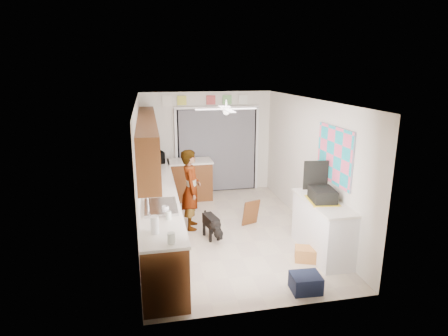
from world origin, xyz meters
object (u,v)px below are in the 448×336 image
cup (165,209)px  cardboard_box (306,254)px  dog (211,226)px  paper_towel_roll (155,225)px  suitcase (322,195)px  man (191,189)px  microwave (155,157)px  soap_bottle (151,177)px  navy_crate (306,283)px

cup → cardboard_box: 2.40m
cardboard_box → dog: size_ratio=0.58×
paper_towel_roll → suitcase: size_ratio=0.50×
cup → man: 1.56m
microwave → cardboard_box: bearing=-163.9°
microwave → cup: 3.12m
soap_bottle → dog: bearing=-28.7°
suitcase → man: bearing=151.0°
paper_towel_roll → microwave: bearing=88.3°
man → dog: (0.29, -0.54, -0.54)m
microwave → soap_bottle: 1.65m
suitcase → dog: (-1.70, 0.94, -0.80)m
paper_towel_roll → navy_crate: (2.04, -0.29, -0.94)m
paper_towel_roll → suitcase: (2.72, 0.73, -0.02)m
cardboard_box → man: (-1.67, 1.68, 0.68)m
microwave → cardboard_box: 4.18m
microwave → man: man is taller
cup → dog: cup is taller
dog → cup: bearing=-146.3°
soap_bottle → dog: soap_bottle is taller
dog → microwave: bearing=99.3°
cup → cardboard_box: bearing=-6.2°
suitcase → man: man is taller
soap_bottle → microwave: bearing=85.6°
suitcase → dog: suitcase is taller
microwave → paper_towel_roll: bearing=160.3°
dog → man: bearing=105.6°
navy_crate → dog: dog is taller
cardboard_box → cup: bearing=173.8°
cup → man: size_ratio=0.07×
cup → cardboard_box: (2.23, -0.24, -0.87)m
cup → dog: bearing=46.8°
dog → navy_crate: bearing=-75.5°
paper_towel_roll → navy_crate: paper_towel_roll is taller
soap_bottle → navy_crate: 3.39m
suitcase → dog: size_ratio=0.79×
microwave → man: 1.81m
man → paper_towel_roll: bearing=167.2°
suitcase → navy_crate: size_ratio=1.19×
microwave → navy_crate: (1.93, -4.17, -0.95)m
navy_crate → dog: 2.21m
microwave → paper_towel_roll: size_ratio=1.96×
navy_crate → dog: bearing=117.5°
dog → suitcase: bearing=-42.0°
cardboard_box → man: size_ratio=0.23×
suitcase → man: size_ratio=0.31×
man → dog: bearing=-145.9°
navy_crate → man: size_ratio=0.26×
suitcase → man: (-1.99, 1.48, -0.26)m
microwave → soap_bottle: size_ratio=1.77×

